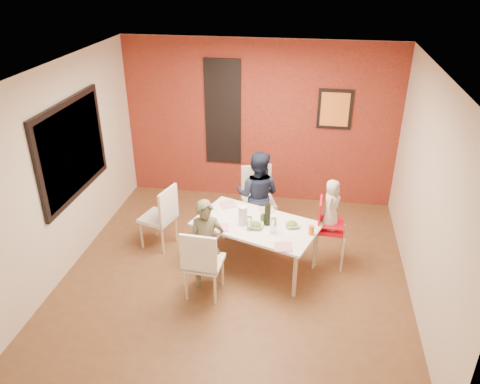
% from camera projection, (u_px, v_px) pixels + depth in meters
% --- Properties ---
extents(ground, '(4.50, 4.50, 0.00)m').
position_uv_depth(ground, '(236.00, 271.00, 6.35)').
color(ground, brown).
rests_on(ground, ground).
extents(ceiling, '(4.50, 4.50, 0.02)m').
position_uv_depth(ceiling, '(236.00, 70.00, 5.11)').
color(ceiling, white).
rests_on(ceiling, wall_back).
extents(wall_back, '(4.50, 0.02, 2.70)m').
position_uv_depth(wall_back, '(259.00, 123.00, 7.71)').
color(wall_back, beige).
rests_on(wall_back, ground).
extents(wall_front, '(4.50, 0.02, 2.70)m').
position_uv_depth(wall_front, '(188.00, 302.00, 3.76)').
color(wall_front, beige).
rests_on(wall_front, ground).
extents(wall_left, '(0.02, 4.50, 2.70)m').
position_uv_depth(wall_left, '(65.00, 169.00, 6.06)').
color(wall_left, beige).
rests_on(wall_left, ground).
extents(wall_right, '(0.02, 4.50, 2.70)m').
position_uv_depth(wall_right, '(427.00, 195.00, 5.40)').
color(wall_right, beige).
rests_on(wall_right, ground).
extents(brick_accent_wall, '(4.50, 0.02, 2.70)m').
position_uv_depth(brick_accent_wall, '(259.00, 123.00, 7.69)').
color(brick_accent_wall, maroon).
rests_on(brick_accent_wall, ground).
extents(picture_window_frame, '(0.05, 1.70, 1.30)m').
position_uv_depth(picture_window_frame, '(72.00, 149.00, 6.14)').
color(picture_window_frame, black).
rests_on(picture_window_frame, wall_left).
extents(picture_window_pane, '(0.02, 1.55, 1.15)m').
position_uv_depth(picture_window_pane, '(73.00, 149.00, 6.13)').
color(picture_window_pane, black).
rests_on(picture_window_pane, wall_left).
extents(glassblock_strip, '(0.55, 0.03, 1.70)m').
position_uv_depth(glassblock_strip, '(223.00, 113.00, 7.69)').
color(glassblock_strip, silver).
rests_on(glassblock_strip, wall_back).
extents(glassblock_surround, '(0.60, 0.03, 1.76)m').
position_uv_depth(glassblock_surround, '(223.00, 113.00, 7.69)').
color(glassblock_surround, black).
rests_on(glassblock_surround, wall_back).
extents(art_print_frame, '(0.54, 0.03, 0.64)m').
position_uv_depth(art_print_frame, '(335.00, 109.00, 7.36)').
color(art_print_frame, black).
rests_on(art_print_frame, wall_back).
extents(art_print_canvas, '(0.44, 0.01, 0.54)m').
position_uv_depth(art_print_canvas, '(335.00, 110.00, 7.35)').
color(art_print_canvas, orange).
rests_on(art_print_canvas, wall_back).
extents(dining_table, '(1.79, 1.35, 0.66)m').
position_uv_depth(dining_table, '(256.00, 227.00, 6.21)').
color(dining_table, white).
rests_on(dining_table, ground).
extents(chair_near, '(0.47, 0.47, 0.96)m').
position_uv_depth(chair_near, '(202.00, 261.00, 5.63)').
color(chair_near, white).
rests_on(chair_near, ground).
extents(chair_far, '(0.59, 0.59, 1.00)m').
position_uv_depth(chair_far, '(258.00, 195.00, 7.12)').
color(chair_far, silver).
rests_on(chair_far, ground).
extents(chair_left, '(0.54, 0.54, 0.95)m').
position_uv_depth(chair_left, '(162.00, 214.00, 6.65)').
color(chair_left, white).
rests_on(chair_left, ground).
extents(high_chair, '(0.43, 0.43, 0.96)m').
position_uv_depth(high_chair, '(327.00, 226.00, 6.27)').
color(high_chair, red).
rests_on(high_chair, ground).
extents(child_near, '(0.49, 0.38, 1.22)m').
position_uv_depth(child_near, '(207.00, 245.00, 5.81)').
color(child_near, brown).
rests_on(child_near, ground).
extents(child_far, '(0.73, 0.60, 1.36)m').
position_uv_depth(child_far, '(258.00, 195.00, 6.85)').
color(child_far, '#161C31').
rests_on(child_far, ground).
extents(toddler, '(0.31, 0.39, 0.69)m').
position_uv_depth(toddler, '(331.00, 204.00, 6.11)').
color(toddler, beige).
rests_on(toddler, high_chair).
extents(plate_near_left, '(0.22, 0.22, 0.01)m').
position_uv_depth(plate_near_left, '(221.00, 227.00, 6.07)').
color(plate_near_left, white).
rests_on(plate_near_left, dining_table).
extents(plate_far_mid, '(0.27, 0.27, 0.01)m').
position_uv_depth(plate_far_mid, '(267.00, 210.00, 6.49)').
color(plate_far_mid, white).
rests_on(plate_far_mid, dining_table).
extents(plate_near_right, '(0.24, 0.24, 0.01)m').
position_uv_depth(plate_near_right, '(283.00, 247.00, 5.67)').
color(plate_near_right, silver).
rests_on(plate_near_right, dining_table).
extents(plate_far_left, '(0.29, 0.29, 0.01)m').
position_uv_depth(plate_far_left, '(228.00, 205.00, 6.62)').
color(plate_far_left, white).
rests_on(plate_far_left, dining_table).
extents(salad_bowl_a, '(0.22, 0.22, 0.05)m').
position_uv_depth(salad_bowl_a, '(256.00, 226.00, 6.07)').
color(salad_bowl_a, silver).
rests_on(salad_bowl_a, dining_table).
extents(salad_bowl_b, '(0.24, 0.24, 0.05)m').
position_uv_depth(salad_bowl_b, '(292.00, 225.00, 6.09)').
color(salad_bowl_b, white).
rests_on(salad_bowl_b, dining_table).
extents(wine_bottle, '(0.08, 0.08, 0.30)m').
position_uv_depth(wine_bottle, '(267.00, 215.00, 6.08)').
color(wine_bottle, black).
rests_on(wine_bottle, dining_table).
extents(wine_glass_a, '(0.07, 0.07, 0.19)m').
position_uv_depth(wine_glass_a, '(249.00, 223.00, 5.99)').
color(wine_glass_a, white).
rests_on(wine_glass_a, dining_table).
extents(wine_glass_b, '(0.07, 0.07, 0.20)m').
position_uv_depth(wine_glass_b, '(274.00, 225.00, 5.93)').
color(wine_glass_b, white).
rests_on(wine_glass_b, dining_table).
extents(paper_towel_roll, '(0.12, 0.12, 0.26)m').
position_uv_depth(paper_towel_roll, '(243.00, 215.00, 6.10)').
color(paper_towel_roll, white).
rests_on(paper_towel_roll, dining_table).
extents(condiment_red, '(0.03, 0.03, 0.13)m').
position_uv_depth(condiment_red, '(262.00, 219.00, 6.14)').
color(condiment_red, red).
rests_on(condiment_red, dining_table).
extents(condiment_green, '(0.04, 0.04, 0.15)m').
position_uv_depth(condiment_green, '(263.00, 219.00, 6.13)').
color(condiment_green, '#2F7627').
rests_on(condiment_green, dining_table).
extents(condiment_brown, '(0.03, 0.03, 0.12)m').
position_uv_depth(condiment_brown, '(261.00, 218.00, 6.16)').
color(condiment_brown, brown).
rests_on(condiment_brown, dining_table).
extents(sippy_cup, '(0.07, 0.07, 0.12)m').
position_uv_depth(sippy_cup, '(311.00, 230.00, 5.91)').
color(sippy_cup, orange).
rests_on(sippy_cup, dining_table).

